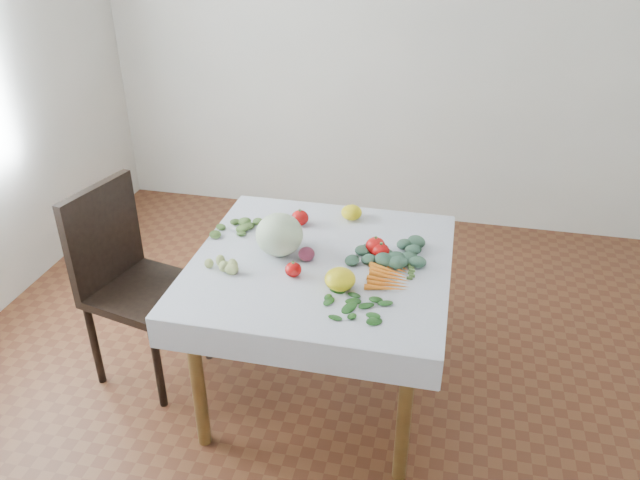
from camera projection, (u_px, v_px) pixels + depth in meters
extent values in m
plane|color=brown|center=(321.00, 389.00, 3.12)|extent=(4.00, 4.00, 0.00)
cube|color=beige|center=(386.00, 33.00, 4.16)|extent=(4.00, 0.04, 2.70)
cube|color=brown|center=(321.00, 266.00, 2.76)|extent=(1.00, 1.00, 0.04)
cylinder|color=brown|center=(198.00, 381.00, 2.66)|extent=(0.06, 0.06, 0.71)
cylinder|color=brown|center=(404.00, 415.00, 2.49)|extent=(0.06, 0.06, 0.71)
cylinder|color=brown|center=(260.00, 273.00, 3.40)|extent=(0.06, 0.06, 0.71)
cylinder|color=brown|center=(422.00, 293.00, 3.24)|extent=(0.06, 0.06, 0.71)
cube|color=white|center=(321.00, 261.00, 2.75)|extent=(1.12, 1.12, 0.01)
cube|color=black|center=(145.00, 292.00, 3.02)|extent=(0.54, 0.54, 0.04)
cube|color=black|center=(103.00, 234.00, 2.96)|extent=(0.14, 0.45, 0.50)
cylinder|color=black|center=(95.00, 345.00, 3.06)|extent=(0.04, 0.04, 0.46)
cylinder|color=black|center=(158.00, 367.00, 2.92)|extent=(0.04, 0.04, 0.46)
cylinder|color=black|center=(146.00, 304.00, 3.37)|extent=(0.04, 0.04, 0.46)
cylinder|color=black|center=(206.00, 322.00, 3.22)|extent=(0.04, 0.04, 0.46)
ellipsoid|color=beige|center=(279.00, 235.00, 2.76)|extent=(0.28, 0.28, 0.19)
ellipsoid|color=red|center=(300.00, 218.00, 3.03)|extent=(0.09, 0.09, 0.07)
ellipsoid|color=red|center=(375.00, 246.00, 2.78)|extent=(0.11, 0.11, 0.08)
ellipsoid|color=red|center=(293.00, 270.00, 2.63)|extent=(0.09, 0.09, 0.06)
ellipsoid|color=red|center=(381.00, 251.00, 2.75)|extent=(0.09, 0.09, 0.07)
ellipsoid|color=yellow|center=(352.00, 212.00, 3.08)|extent=(0.11, 0.11, 0.07)
ellipsoid|color=yellow|center=(340.00, 279.00, 2.54)|extent=(0.14, 0.14, 0.09)
ellipsoid|color=maroon|center=(287.00, 237.00, 2.86)|extent=(0.11, 0.11, 0.07)
ellipsoid|color=maroon|center=(306.00, 254.00, 2.74)|extent=(0.08, 0.08, 0.06)
ellipsoid|color=#C3CF77|center=(227.00, 263.00, 2.69)|extent=(0.05, 0.05, 0.05)
ellipsoid|color=#C3CF77|center=(222.00, 261.00, 2.70)|extent=(0.05, 0.05, 0.05)
ellipsoid|color=#C3CF77|center=(223.00, 266.00, 2.67)|extent=(0.05, 0.05, 0.05)
ellipsoid|color=#C3CF77|center=(235.00, 260.00, 2.71)|extent=(0.05, 0.05, 0.05)
ellipsoid|color=#C3CF77|center=(210.00, 261.00, 2.70)|extent=(0.05, 0.05, 0.05)
cone|color=orange|center=(392.00, 263.00, 2.70)|extent=(0.17, 0.11, 0.03)
cone|color=orange|center=(391.00, 267.00, 2.68)|extent=(0.17, 0.10, 0.03)
cone|color=orange|center=(390.00, 270.00, 2.65)|extent=(0.17, 0.08, 0.03)
cone|color=orange|center=(389.00, 274.00, 2.63)|extent=(0.18, 0.07, 0.03)
cone|color=orange|center=(388.00, 277.00, 2.61)|extent=(0.18, 0.05, 0.03)
cone|color=orange|center=(388.00, 281.00, 2.58)|extent=(0.18, 0.04, 0.03)
cone|color=orange|center=(387.00, 284.00, 2.56)|extent=(0.18, 0.03, 0.03)
cone|color=orange|center=(386.00, 288.00, 2.53)|extent=(0.18, 0.04, 0.03)
ellipsoid|color=#3D644B|center=(394.00, 252.00, 2.78)|extent=(0.07, 0.07, 0.04)
ellipsoid|color=#3D644B|center=(383.00, 249.00, 2.79)|extent=(0.07, 0.07, 0.04)
ellipsoid|color=#3D644B|center=(391.00, 255.00, 2.75)|extent=(0.07, 0.07, 0.04)
ellipsoid|color=#3D644B|center=(395.00, 248.00, 2.80)|extent=(0.07, 0.07, 0.04)
ellipsoid|color=#3D644B|center=(377.00, 252.00, 2.77)|extent=(0.07, 0.07, 0.04)
ellipsoid|color=#3D644B|center=(402.00, 255.00, 2.75)|extent=(0.07, 0.07, 0.04)
ellipsoid|color=#3D644B|center=(383.00, 245.00, 2.83)|extent=(0.07, 0.07, 0.04)
ellipsoid|color=#3D644B|center=(382.00, 258.00, 2.73)|extent=(0.07, 0.07, 0.04)
ellipsoid|color=#3D644B|center=(407.00, 249.00, 2.79)|extent=(0.07, 0.07, 0.04)
ellipsoid|color=#3D644B|center=(368.00, 247.00, 2.81)|extent=(0.07, 0.07, 0.04)
ellipsoid|color=#3D644B|center=(402.00, 261.00, 2.70)|extent=(0.07, 0.07, 0.04)
ellipsoid|color=#3D644B|center=(394.00, 242.00, 2.85)|extent=(0.07, 0.07, 0.04)
ellipsoid|color=#3D644B|center=(366.00, 257.00, 2.74)|extent=(0.07, 0.07, 0.04)
ellipsoid|color=#3D644B|center=(419.00, 255.00, 2.75)|extent=(0.07, 0.07, 0.04)
ellipsoid|color=#3D644B|center=(369.00, 240.00, 2.86)|extent=(0.07, 0.07, 0.04)
ellipsoid|color=#3D644B|center=(388.00, 266.00, 2.67)|extent=(0.07, 0.07, 0.04)
ellipsoid|color=#22541A|center=(358.00, 305.00, 2.44)|extent=(0.06, 0.04, 0.01)
ellipsoid|color=#22541A|center=(350.00, 301.00, 2.46)|extent=(0.06, 0.04, 0.01)
ellipsoid|color=#22541A|center=(353.00, 309.00, 2.42)|extent=(0.06, 0.04, 0.01)
ellipsoid|color=#22541A|center=(362.00, 301.00, 2.47)|extent=(0.06, 0.04, 0.01)
ellipsoid|color=#22541A|center=(341.00, 303.00, 2.45)|extent=(0.06, 0.04, 0.01)
ellipsoid|color=#22541A|center=(364.00, 310.00, 2.41)|extent=(0.06, 0.04, 0.01)
ellipsoid|color=#22541A|center=(352.00, 296.00, 2.50)|extent=(0.06, 0.04, 0.01)
ellipsoid|color=#22541A|center=(342.00, 311.00, 2.41)|extent=(0.06, 0.04, 0.01)
ellipsoid|color=#22541A|center=(374.00, 304.00, 2.45)|extent=(0.06, 0.04, 0.01)
ellipsoid|color=#22541A|center=(335.00, 297.00, 2.49)|extent=(0.06, 0.04, 0.01)
ellipsoid|color=#22541A|center=(360.00, 317.00, 2.38)|extent=(0.06, 0.04, 0.01)
ellipsoid|color=#22541A|center=(366.00, 294.00, 2.51)|extent=(0.06, 0.04, 0.01)
ellipsoid|color=#22541A|center=(326.00, 307.00, 2.43)|extent=(0.06, 0.04, 0.01)
ellipsoid|color=#22541A|center=(383.00, 312.00, 2.40)|extent=(0.06, 0.04, 0.01)
ellipsoid|color=#4F7234|center=(247.00, 228.00, 2.99)|extent=(0.06, 0.06, 0.03)
ellipsoid|color=#4F7234|center=(240.00, 226.00, 3.01)|extent=(0.06, 0.06, 0.03)
ellipsoid|color=#4F7234|center=(242.00, 231.00, 2.96)|extent=(0.06, 0.06, 0.03)
ellipsoid|color=#4F7234|center=(251.00, 225.00, 3.01)|extent=(0.06, 0.06, 0.03)
ellipsoid|color=#4F7234|center=(231.00, 227.00, 2.99)|extent=(0.06, 0.06, 0.03)
ellipsoid|color=#4F7234|center=(253.00, 232.00, 2.95)|extent=(0.06, 0.06, 0.03)
ellipsoid|color=#4F7234|center=(243.00, 221.00, 3.05)|extent=(0.06, 0.06, 0.03)
ellipsoid|color=#4F7234|center=(231.00, 233.00, 2.94)|extent=(0.06, 0.06, 0.03)
ellipsoid|color=#4F7234|center=(263.00, 227.00, 3.00)|extent=(0.06, 0.06, 0.03)
ellipsoid|color=#4F7234|center=(225.00, 223.00, 3.03)|extent=(0.06, 0.06, 0.03)
ellipsoid|color=#4F7234|center=(248.00, 237.00, 2.90)|extent=(0.06, 0.06, 0.03)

